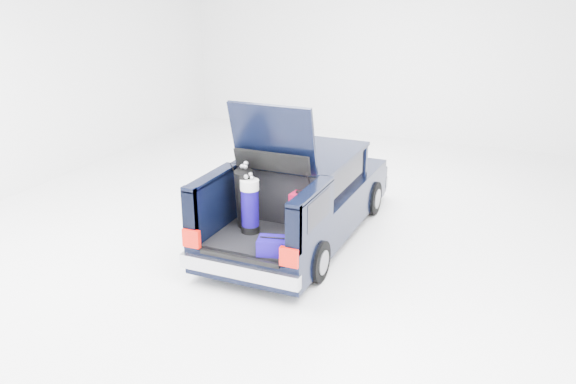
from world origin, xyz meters
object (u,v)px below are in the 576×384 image
at_px(car, 303,197).
at_px(blue_duffel, 275,246).
at_px(red_suitcase, 303,214).
at_px(blue_golf_bag, 250,206).
at_px(black_golf_bag, 245,198).

bearing_deg(car, blue_duffel, -78.29).
distance_m(red_suitcase, blue_golf_bag, 0.78).
distance_m(red_suitcase, blue_duffel, 0.84).
distance_m(car, black_golf_bag, 1.45).
xyz_separation_m(car, blue_duffel, (0.42, -2.01, 0.04)).
bearing_deg(black_golf_bag, car, 67.93).
xyz_separation_m(black_golf_bag, blue_golf_bag, (0.15, -0.13, -0.04)).
distance_m(black_golf_bag, blue_duffel, 1.07).
bearing_deg(blue_golf_bag, blue_duffel, -49.56).
relative_size(car, red_suitcase, 7.45).
xyz_separation_m(car, red_suitcase, (0.50, -1.19, 0.22)).
height_order(car, blue_golf_bag, car).
bearing_deg(blue_golf_bag, black_golf_bag, 127.49).
height_order(blue_golf_bag, blue_duffel, blue_golf_bag).
bearing_deg(car, red_suitcase, -67.28).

